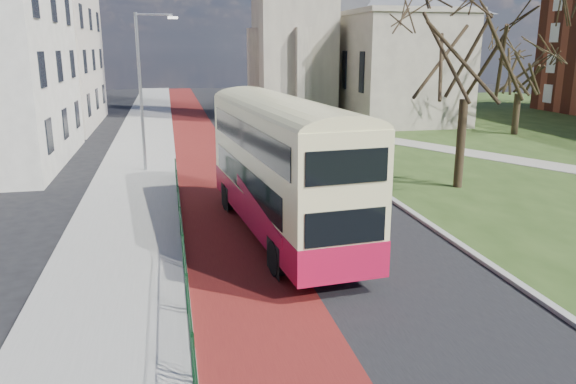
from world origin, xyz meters
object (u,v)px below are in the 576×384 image
object	(u,v)px
bus	(282,162)
winter_tree_near	(470,25)
winter_tree_far	(521,61)
streetlamp	(143,84)

from	to	relation	value
bus	winter_tree_near	xyz separation A→B (m)	(9.50, 5.07, 4.72)
winter_tree_near	winter_tree_far	xyz separation A→B (m)	(12.33, 14.17, -1.92)
winter_tree_near	streetlamp	bearing A→B (deg)	155.72
bus	winter_tree_far	bearing A→B (deg)	35.93
bus	winter_tree_near	distance (m)	11.75
winter_tree_near	bus	bearing A→B (deg)	-151.93
bus	winter_tree_near	bearing A→B (deg)	22.62
bus	winter_tree_near	world-z (taller)	winter_tree_near
bus	streetlamp	bearing A→B (deg)	107.45
streetlamp	winter_tree_far	world-z (taller)	streetlamp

